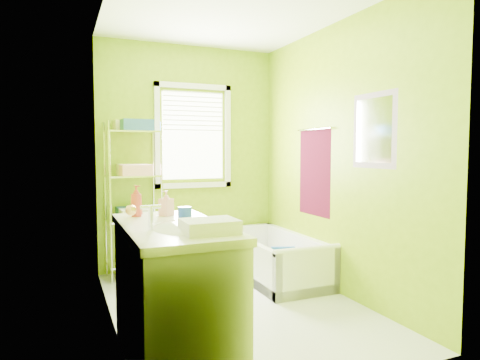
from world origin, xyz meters
name	(u,v)px	position (x,y,z in m)	size (l,w,h in m)	color
ground	(236,305)	(0.00, 0.00, 0.00)	(2.90, 2.90, 0.00)	silver
room_envelope	(235,131)	(0.00, 0.00, 1.55)	(2.14, 2.94, 2.62)	#769707
window	(193,131)	(0.05, 1.42, 1.61)	(0.92, 0.05, 1.22)	white
door	(133,218)	(-1.04, -1.00, 1.00)	(0.09, 0.80, 2.00)	white
right_wall_decor	(336,157)	(1.04, -0.02, 1.32)	(0.04, 1.48, 1.17)	#46081C
bathtub	(273,263)	(0.70, 0.62, 0.16)	(0.70, 1.51, 0.49)	white
toilet	(170,248)	(-0.35, 1.00, 0.34)	(0.38, 0.66, 0.67)	white
vanity	(174,290)	(-0.75, -0.79, 0.48)	(0.62, 1.21, 1.13)	white
wire_shelf_unit	(135,181)	(-0.66, 1.25, 1.04)	(0.59, 0.47, 1.71)	silver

